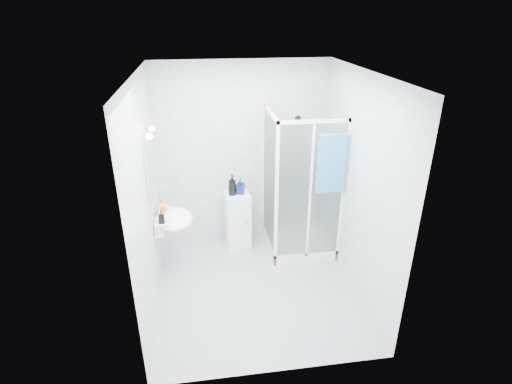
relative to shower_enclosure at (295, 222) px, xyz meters
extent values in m
cube|color=white|center=(-0.67, -0.77, 0.85)|extent=(2.40, 2.60, 2.60)
cube|color=#A6A9AB|center=(-0.67, -0.77, -0.44)|extent=(2.40, 2.60, 0.01)
cube|color=white|center=(-0.67, -0.77, 2.15)|extent=(2.40, 2.60, 0.01)
cube|color=white|center=(0.08, 0.08, -0.39)|extent=(0.90, 0.90, 0.12)
cube|color=white|center=(-0.35, 0.08, 1.53)|extent=(0.04, 0.90, 0.04)
cube|color=white|center=(0.08, -0.35, 1.53)|extent=(0.90, 0.04, 0.04)
cube|color=white|center=(-0.35, -0.35, 0.55)|extent=(0.04, 0.04, 2.00)
cube|color=white|center=(-0.36, 0.08, 0.59)|extent=(0.02, 0.82, 1.84)
cube|color=white|center=(0.08, -0.36, 0.59)|extent=(0.82, 0.02, 1.84)
cube|color=white|center=(0.08, -0.35, 0.59)|extent=(0.03, 0.04, 1.84)
cylinder|color=silver|center=(0.08, 0.47, 0.90)|extent=(0.02, 0.02, 1.00)
cylinder|color=silver|center=(0.08, 0.44, 1.37)|extent=(0.09, 0.05, 0.09)
cylinder|color=silver|center=(0.13, 0.50, 0.60)|extent=(0.12, 0.04, 0.12)
cylinder|color=silver|center=(0.36, -0.39, 1.33)|extent=(0.03, 0.05, 0.03)
cube|color=white|center=(-1.81, -0.32, 0.30)|extent=(0.10, 0.40, 0.18)
ellipsoid|color=white|center=(-1.63, -0.32, 0.35)|extent=(0.46, 0.56, 0.20)
cube|color=white|center=(-1.75, -0.32, 0.40)|extent=(0.16, 0.50, 0.02)
cylinder|color=silver|center=(-1.81, -0.32, 0.48)|extent=(0.04, 0.04, 0.16)
cylinder|color=silver|center=(-1.76, -0.32, 0.55)|extent=(0.12, 0.02, 0.02)
cube|color=white|center=(-1.85, -0.32, 1.05)|extent=(0.02, 0.60, 0.70)
cylinder|color=silver|center=(-1.84, -0.48, 1.47)|extent=(0.05, 0.04, 0.04)
sphere|color=white|center=(-1.80, -0.48, 1.47)|extent=(0.08, 0.08, 0.08)
cylinder|color=silver|center=(-1.84, -0.16, 1.47)|extent=(0.05, 0.04, 0.04)
sphere|color=white|center=(-1.80, -0.16, 1.47)|extent=(0.08, 0.08, 0.08)
cylinder|color=silver|center=(-1.02, 0.50, 1.17)|extent=(0.02, 0.04, 0.02)
sphere|color=silver|center=(-1.02, 0.48, 1.17)|extent=(0.03, 0.03, 0.03)
cylinder|color=silver|center=(-0.82, 0.50, 1.17)|extent=(0.02, 0.04, 0.02)
sphere|color=silver|center=(-0.82, 0.48, 1.17)|extent=(0.03, 0.03, 0.03)
cube|color=white|center=(-0.78, 0.27, -0.04)|extent=(0.37, 0.37, 0.82)
cube|color=white|center=(-0.78, 0.11, -0.04)|extent=(0.30, 0.04, 0.70)
sphere|color=#B08018|center=(-0.68, 0.09, 0.00)|extent=(0.03, 0.03, 0.03)
cube|color=teal|center=(0.31, -0.40, 1.00)|extent=(0.36, 0.04, 0.73)
cylinder|color=teal|center=(0.31, -0.40, 1.37)|extent=(0.36, 0.05, 0.05)
imported|color=black|center=(-0.85, 0.25, 0.52)|extent=(0.14, 0.14, 0.30)
imported|color=#0C174A|center=(-0.74, 0.27, 0.49)|extent=(0.13, 0.14, 0.23)
imported|color=orange|center=(-1.77, -0.21, 0.50)|extent=(0.18, 0.18, 0.17)
imported|color=black|center=(-1.76, -0.51, 0.49)|extent=(0.07, 0.07, 0.15)
camera|label=1|loc=(-1.26, -4.78, 2.73)|focal=28.00mm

